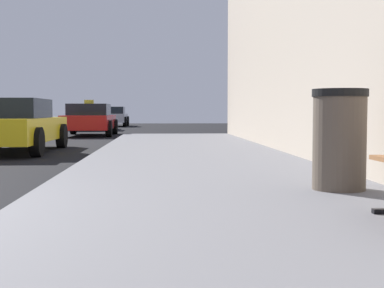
% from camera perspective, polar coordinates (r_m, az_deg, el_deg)
% --- Properties ---
extents(sidewalk, '(4.00, 32.00, 0.15)m').
position_cam_1_polar(sidewalk, '(4.37, 5.46, -8.48)').
color(sidewalk, slate).
rests_on(sidewalk, ground_plane).
extents(trash_bin, '(0.58, 0.58, 1.06)m').
position_cam_1_polar(trash_bin, '(5.94, 15.16, 0.50)').
color(trash_bin, brown).
rests_on(trash_bin, sidewalk).
extents(car_yellow, '(1.93, 4.59, 1.27)m').
position_cam_1_polar(car_yellow, '(13.61, -18.17, 1.88)').
color(car_yellow, yellow).
rests_on(car_yellow, ground_plane).
extents(car_red, '(1.98, 4.20, 1.43)m').
position_cam_1_polar(car_red, '(22.25, -10.65, 2.53)').
color(car_red, red).
rests_on(car_red, ground_plane).
extents(car_white, '(2.04, 4.47, 1.27)m').
position_cam_1_polar(car_white, '(29.20, -10.72, 2.74)').
color(car_white, white).
rests_on(car_white, ground_plane).
extents(car_silver, '(1.92, 4.06, 1.27)m').
position_cam_1_polar(car_silver, '(35.88, -8.28, 2.87)').
color(car_silver, '#B7B7BF').
rests_on(car_silver, ground_plane).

